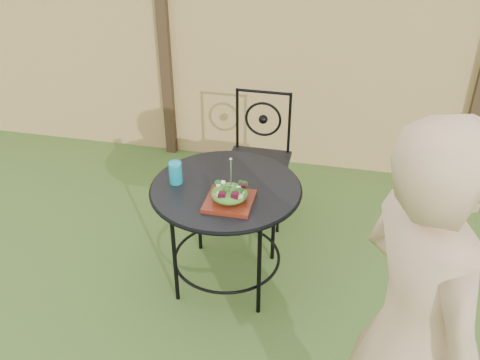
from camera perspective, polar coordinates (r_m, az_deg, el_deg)
The scene contains 9 objects.
ground at distance 3.24m, azimuth 2.89°, elevation -17.38°, with size 60.00×60.00×0.00m, color #234115.
fence at distance 4.56m, azimuth 8.17°, elevation 12.21°, with size 8.00×0.12×1.90m.
patio_table at distance 3.29m, azimuth -1.49°, elevation -2.73°, with size 0.92×0.92×0.72m.
patio_chair at distance 4.02m, azimuth 2.02°, elevation 2.78°, with size 0.46×0.46×0.95m.
diner at distance 2.15m, azimuth 17.80°, elevation -15.80°, with size 0.66×0.44×1.82m, color tan.
salad_plate at distance 3.06m, azimuth -1.13°, elevation -2.28°, with size 0.27×0.27×0.02m, color #4A100A.
salad at distance 3.03m, azimuth -1.14°, elevation -1.46°, with size 0.21×0.21×0.08m, color #235614.
fork at distance 2.96m, azimuth -0.98°, elevation 0.62°, with size 0.01×0.01×0.18m, color silver.
drinking_glass at distance 3.24m, azimuth -6.89°, elevation 0.79°, with size 0.08×0.08×0.14m, color #0E8FA3.
Camera 1 is at (0.31, -2.10, 2.45)m, focal length 40.00 mm.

